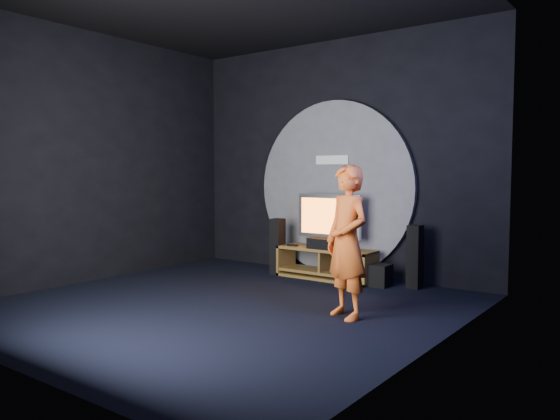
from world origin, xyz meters
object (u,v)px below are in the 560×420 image
object	(u,v)px
media_console	(327,266)
tv	(329,219)
tower_speaker_right	(415,257)
tower_speaker_left	(278,247)
player	(347,242)
subwoofer	(380,275)

from	to	relation	value
media_console	tv	world-z (taller)	tv
tv	tower_speaker_right	world-z (taller)	tv
tower_speaker_left	tv	bearing A→B (deg)	14.12
tv	player	bearing A→B (deg)	-53.51
tower_speaker_left	player	size ratio (longest dim) A/B	0.52
tower_speaker_right	subwoofer	distance (m)	0.53
media_console	player	size ratio (longest dim) A/B	0.91
tower_speaker_left	media_console	bearing A→B (deg)	9.31
tower_speaker_left	tower_speaker_right	world-z (taller)	same
tower_speaker_left	player	xyz separation A→B (m)	(2.06, -1.53, 0.39)
tower_speaker_right	player	world-z (taller)	player
tv	subwoofer	xyz separation A→B (m)	(0.85, -0.07, -0.72)
player	subwoofer	bearing A→B (deg)	128.60
tv	tower_speaker_left	distance (m)	0.92
tv	media_console	bearing A→B (deg)	-84.22
media_console	tv	xyz separation A→B (m)	(-0.01, 0.07, 0.68)
subwoofer	player	distance (m)	1.83
tower_speaker_right	subwoofer	bearing A→B (deg)	-159.55
tower_speaker_left	player	distance (m)	2.60
subwoofer	tv	bearing A→B (deg)	175.09
media_console	player	bearing A→B (deg)	-52.56
media_console	player	world-z (taller)	player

